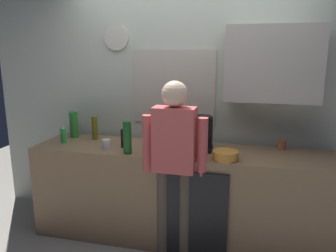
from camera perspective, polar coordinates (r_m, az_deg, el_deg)
The scene contains 15 objects.
kitchen_counter at distance 3.31m, azimuth 2.25°, elevation -11.73°, with size 2.88×0.64×0.92m, color #937251.
dishwasher_panel at distance 3.00m, azimuth 4.76°, elevation -15.44°, with size 0.56×0.02×0.83m, color black.
back_wall_assembly at distance 3.42m, azimuth 5.39°, elevation 4.79°, with size 4.48×0.42×2.60m.
coffee_maker at distance 3.12m, azimuth 5.95°, elevation -1.45°, with size 0.20×0.20×0.33m.
bottle_olive_oil at distance 3.54m, azimuth -12.54°, elevation -0.35°, with size 0.06×0.06×0.25m, color olive.
bottle_clear_soda at distance 3.69m, azimuth -15.96°, elevation 0.23°, with size 0.09×0.09×0.28m, color #2D8C33.
bottle_green_wine at distance 3.00m, azimuth -7.05°, elevation -1.99°, with size 0.07×0.07×0.30m, color #195923.
bottle_dark_sauce at distance 3.21m, azimuth -7.68°, elevation -2.13°, with size 0.06×0.06×0.18m, color black.
bottle_red_vinegar at distance 3.24m, azimuth -0.25°, elevation -1.52°, with size 0.06×0.06×0.22m, color maroon.
bottle_amber_beer at distance 3.02m, azimuth 2.59°, elevation -2.52°, with size 0.06×0.06×0.23m, color brown.
cup_white_mug at distance 3.19m, azimuth -10.62°, elevation -3.13°, with size 0.08×0.08×0.10m, color white.
cup_terracotta_mug at distance 3.31m, azimuth 19.11°, elevation -3.08°, with size 0.08×0.08×0.09m, color #B26647.
mixing_bowl at distance 2.88m, azimuth 9.91°, elevation -5.03°, with size 0.22×0.22×0.08m, color orange.
dish_soap at distance 3.51m, azimuth -17.61°, elevation -1.55°, with size 0.06×0.06×0.18m.
person_at_sink at distance 2.86m, azimuth 1.12°, elevation -5.28°, with size 0.57×0.22×1.60m.
Camera 1 is at (0.59, -2.65, 1.84)m, focal length 35.25 mm.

